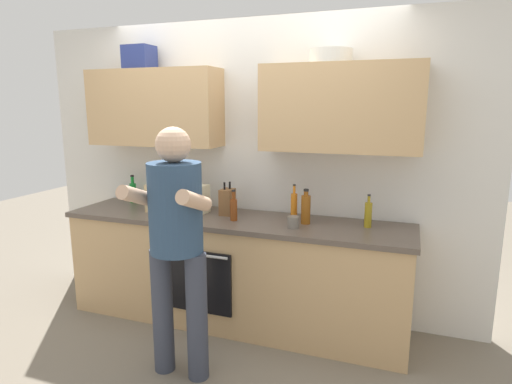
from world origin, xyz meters
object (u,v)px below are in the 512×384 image
(bottle_oil, at_px, (368,214))
(cup_stoneware, at_px, (293,222))
(knife_block, at_px, (227,202))
(grocery_bag_bread, at_px, (158,198))
(grocery_bag_rice, at_px, (194,199))
(bottle_syrup, at_px, (306,209))
(bottle_vinegar, at_px, (234,209))
(bottle_juice, at_px, (294,206))
(person_standing, at_px, (176,234))
(bottle_soda, at_px, (133,192))
(bottle_hotsauce, at_px, (177,203))

(bottle_oil, distance_m, cup_stoneware, 0.56)
(cup_stoneware, distance_m, knife_block, 0.66)
(grocery_bag_bread, distance_m, grocery_bag_rice, 0.32)
(knife_block, distance_m, grocery_bag_rice, 0.30)
(bottle_syrup, bearing_deg, bottle_vinegar, -169.44)
(bottle_juice, xyz_separation_m, grocery_bag_rice, (-0.87, -0.03, 0.00))
(person_standing, relative_size, bottle_oil, 6.68)
(bottle_vinegar, distance_m, bottle_juice, 0.48)
(bottle_syrup, height_order, grocery_bag_bread, bottle_syrup)
(grocery_bag_bread, bearing_deg, bottle_oil, 3.45)
(bottle_syrup, xyz_separation_m, grocery_bag_bread, (-1.29, -0.05, 0.00))
(bottle_soda, distance_m, grocery_bag_rice, 0.73)
(bottle_juice, bearing_deg, grocery_bag_bread, -174.73)
(bottle_soda, relative_size, cup_stoneware, 2.93)
(person_standing, bearing_deg, bottle_vinegar, 82.80)
(bottle_soda, relative_size, knife_block, 0.94)
(bottle_soda, distance_m, bottle_oil, 2.16)
(bottle_hotsauce, distance_m, bottle_juice, 0.94)
(bottle_hotsauce, xyz_separation_m, bottle_soda, (-0.68, 0.36, -0.02))
(bottle_juice, bearing_deg, bottle_soda, 175.90)
(person_standing, bearing_deg, knife_block, 92.00)
(bottle_syrup, height_order, bottle_vinegar, bottle_syrup)
(bottle_oil, distance_m, grocery_bag_rice, 1.44)
(bottle_syrup, relative_size, cup_stoneware, 3.07)
(bottle_juice, height_order, knife_block, bottle_juice)
(bottle_syrup, xyz_separation_m, cup_stoneware, (-0.06, -0.15, -0.07))
(bottle_hotsauce, distance_m, bottle_soda, 0.77)
(bottle_syrup, height_order, grocery_bag_rice, bottle_syrup)
(person_standing, relative_size, knife_block, 6.05)
(cup_stoneware, bearing_deg, person_standing, -130.66)
(bottle_vinegar, height_order, grocery_bag_bread, bottle_vinegar)
(person_standing, bearing_deg, cup_stoneware, 49.34)
(bottle_vinegar, xyz_separation_m, bottle_oil, (1.02, 0.16, 0.00))
(bottle_soda, distance_m, bottle_juice, 1.59)
(bottle_hotsauce, xyz_separation_m, bottle_oil, (1.48, 0.24, -0.02))
(bottle_juice, height_order, bottle_oil, bottle_juice)
(cup_stoneware, relative_size, knife_block, 0.32)
(person_standing, relative_size, grocery_bag_rice, 6.98)
(bottle_soda, xyz_separation_m, bottle_juice, (1.59, -0.11, 0.01))
(bottle_syrup, xyz_separation_m, grocery_bag_rice, (-0.98, 0.03, 0.00))
(bottle_hotsauce, height_order, bottle_soda, bottle_hotsauce)
(cup_stoneware, relative_size, grocery_bag_rice, 0.37)
(person_standing, bearing_deg, bottle_juice, 59.10)
(bottle_syrup, bearing_deg, grocery_bag_bread, -177.99)
(bottle_oil, bearing_deg, grocery_bag_rice, -178.84)
(bottle_hotsauce, distance_m, bottle_syrup, 1.03)
(bottle_syrup, distance_m, bottle_oil, 0.47)
(person_standing, bearing_deg, bottle_syrup, 52.21)
(bottle_juice, bearing_deg, grocery_bag_rice, -177.88)
(knife_block, bearing_deg, bottle_hotsauce, -144.98)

